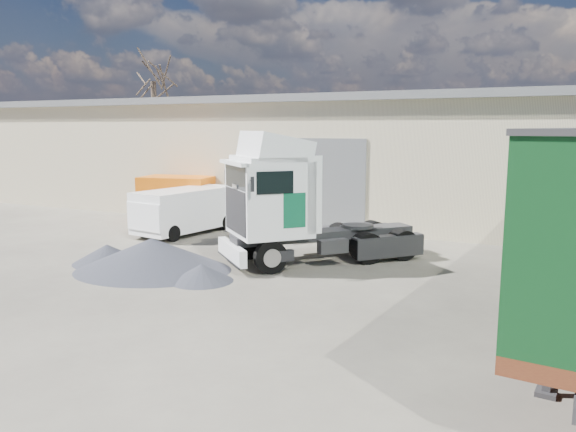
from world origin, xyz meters
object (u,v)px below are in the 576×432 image
at_px(orange_skip, 178,203).
at_px(panel_van, 182,211).
at_px(tractor_unit, 293,208).
at_px(bare_tree, 153,67).

bearing_deg(orange_skip, panel_van, -60.36).
distance_m(tractor_unit, panel_van, 6.24).
xyz_separation_m(tractor_unit, orange_skip, (-7.49, 4.32, -0.79)).
relative_size(bare_tree, tractor_unit, 1.68).
relative_size(panel_van, orange_skip, 1.26).
distance_m(bare_tree, tractor_unit, 24.06).
bearing_deg(tractor_unit, orange_skip, -167.53).
relative_size(bare_tree, orange_skip, 2.78).
height_order(bare_tree, orange_skip, bare_tree).
height_order(tractor_unit, panel_van, tractor_unit).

